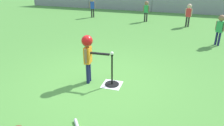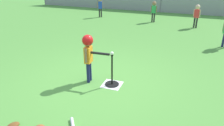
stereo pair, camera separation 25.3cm
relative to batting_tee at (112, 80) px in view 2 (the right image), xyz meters
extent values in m
plane|color=#51933D|center=(-0.30, 0.02, -0.12)|extent=(60.00, 60.00, 0.00)
cube|color=white|center=(0.00, 0.00, -0.12)|extent=(0.44, 0.44, 0.01)
cylinder|color=black|center=(0.00, 0.00, -0.11)|extent=(0.32, 0.32, 0.03)
cylinder|color=black|center=(0.00, 0.00, 0.26)|extent=(0.04, 0.04, 0.72)
cylinder|color=black|center=(0.00, 0.00, 0.61)|extent=(0.06, 0.06, 0.02)
sphere|color=white|center=(0.00, 0.00, 0.66)|extent=(0.07, 0.07, 0.07)
cylinder|color=#191E4C|center=(-0.57, 0.03, 0.12)|extent=(0.08, 0.08, 0.49)
cylinder|color=#191E4C|center=(-0.56, -0.08, 0.12)|extent=(0.08, 0.08, 0.49)
cube|color=orange|center=(-0.56, -0.03, 0.56)|extent=(0.14, 0.23, 0.38)
cylinder|color=#8C6647|center=(-0.57, 0.11, 0.59)|extent=(0.05, 0.05, 0.33)
cylinder|color=#8C6647|center=(-0.56, -0.16, 0.59)|extent=(0.05, 0.05, 0.33)
sphere|color=#8C6647|center=(-0.56, -0.03, 0.87)|extent=(0.22, 0.22, 0.22)
sphere|color=red|center=(-0.56, -0.03, 0.90)|extent=(0.25, 0.25, 0.25)
cylinder|color=black|center=(-0.35, -0.02, 0.62)|extent=(0.60, 0.09, 0.06)
cylinder|color=#262626|center=(-0.20, 6.52, 0.10)|extent=(0.07, 0.07, 0.44)
cylinder|color=#262626|center=(-0.29, 6.52, 0.10)|extent=(0.07, 0.07, 0.44)
cube|color=green|center=(-0.24, 6.52, 0.49)|extent=(0.20, 0.12, 0.34)
cylinder|color=#8C6647|center=(-0.12, 6.53, 0.51)|extent=(0.05, 0.05, 0.29)
cylinder|color=#8C6647|center=(-0.37, 6.52, 0.51)|extent=(0.05, 0.05, 0.29)
sphere|color=#8C6647|center=(-0.24, 6.52, 0.77)|extent=(0.20, 0.20, 0.20)
cylinder|color=#191E4C|center=(2.63, 3.75, 0.11)|extent=(0.07, 0.07, 0.47)
cylinder|color=#8C6647|center=(2.57, 3.80, 0.55)|extent=(0.05, 0.05, 0.31)
cylinder|color=#262626|center=(-3.04, 6.72, 0.10)|extent=(0.07, 0.07, 0.45)
cylinder|color=#262626|center=(-3.13, 6.68, 0.10)|extent=(0.07, 0.07, 0.45)
cube|color=#2347B7|center=(-3.09, 6.70, 0.50)|extent=(0.23, 0.19, 0.35)
cylinder|color=tan|center=(-2.97, 6.75, 0.53)|extent=(0.05, 0.05, 0.30)
cylinder|color=tan|center=(-3.20, 6.64, 0.53)|extent=(0.05, 0.05, 0.30)
sphere|color=tan|center=(-3.09, 6.70, 0.79)|extent=(0.20, 0.20, 0.20)
cylinder|color=#262626|center=(1.75, 6.07, 0.10)|extent=(0.07, 0.07, 0.45)
cylinder|color=#262626|center=(1.65, 6.10, 0.10)|extent=(0.07, 0.07, 0.45)
cube|color=red|center=(1.70, 6.08, 0.50)|extent=(0.22, 0.17, 0.35)
cylinder|color=beige|center=(1.82, 6.05, 0.53)|extent=(0.05, 0.05, 0.30)
cylinder|color=beige|center=(1.58, 6.12, 0.53)|extent=(0.05, 0.05, 0.30)
sphere|color=beige|center=(1.70, 6.08, 0.79)|extent=(0.20, 0.20, 0.20)
cylinder|color=silver|center=(-0.15, -1.60, -0.09)|extent=(0.24, 0.31, 0.06)
ellipsoid|color=brown|center=(-1.08, -1.98, -0.09)|extent=(0.23, 0.26, 0.07)
cylinder|color=slate|center=(-0.30, 9.15, 0.45)|extent=(0.06, 0.06, 1.15)
cube|color=gray|center=(-0.30, 9.15, 0.45)|extent=(16.00, 0.01, 1.15)
camera|label=1|loc=(1.31, -4.35, 2.43)|focal=35.76mm
camera|label=2|loc=(1.55, -4.27, 2.43)|focal=35.76mm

